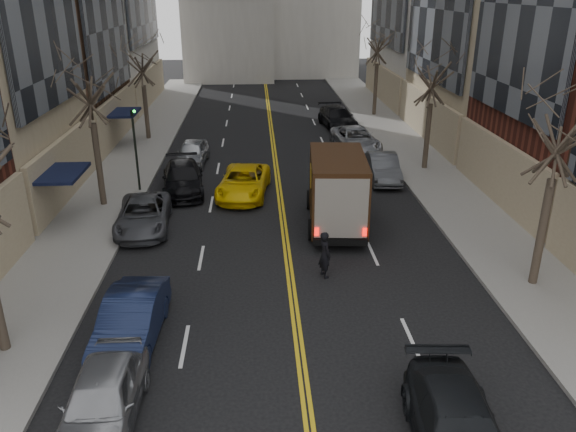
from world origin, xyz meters
The scene contains 19 objects.
sidewalk_left centered at (-9.00, 27.00, 0.07)m, with size 4.00×66.00×0.15m, color slate.
sidewalk_right centered at (9.00, 27.00, 0.07)m, with size 4.00×66.00×0.15m, color slate.
tree_lf_mid centered at (-8.80, 20.00, 6.60)m, with size 3.20×3.20×8.91m.
tree_lf_far centered at (-8.80, 33.00, 6.02)m, with size 3.20×3.20×8.12m.
tree_rt_near centered at (8.80, 11.00, 6.45)m, with size 3.20×3.20×8.71m.
tree_rt_mid centered at (8.80, 25.00, 6.17)m, with size 3.20×3.20×8.32m.
tree_rt_far centered at (8.80, 40.00, 6.74)m, with size 3.20×3.20×9.11m.
traffic_signal centered at (-7.39, 22.00, 2.82)m, with size 0.29×0.26×4.70m.
ups_truck centered at (2.38, 17.05, 1.71)m, with size 2.90×6.36×3.40m.
taxi centered at (-1.87, 21.25, 0.72)m, with size 2.39×5.18×1.44m, color yellow.
pedestrian centered at (1.29, 12.18, 0.91)m, with size 0.66×0.43×1.81m, color black.
parked_lf_a centered at (-5.10, 4.84, 0.75)m, with size 1.78×4.42×1.50m, color #93959A.
parked_lf_b centered at (-5.10, 8.33, 0.75)m, with size 1.59×4.57×1.51m, color #101833.
parked_lf_c centered at (-6.30, 17.11, 0.68)m, with size 2.25×4.88×1.36m, color #44454B.
parked_lf_d centered at (-5.10, 21.99, 0.74)m, with size 2.08×5.11×1.48m, color black.
parked_lf_e centered at (-5.10, 26.98, 0.72)m, with size 1.71×4.25×1.45m, color #A2A6AA.
parked_rt_a centered at (5.91, 23.28, 0.73)m, with size 1.54×4.42×1.46m, color #45484C.
parked_rt_b centered at (5.42, 29.47, 0.75)m, with size 2.50×5.41×1.50m, color #A1A4A9.
parked_rt_c centered at (5.10, 35.97, 0.77)m, with size 2.17×5.34×1.55m, color black.
Camera 1 is at (-1.17, -6.48, 10.18)m, focal length 35.00 mm.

